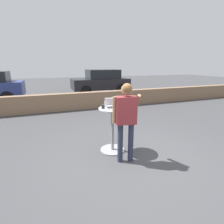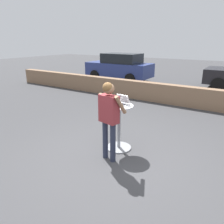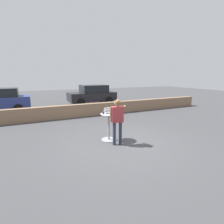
# 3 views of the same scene
# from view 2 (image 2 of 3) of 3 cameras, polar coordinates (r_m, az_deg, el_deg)

# --- Properties ---
(ground_plane) EXTENTS (50.00, 50.00, 0.00)m
(ground_plane) POSITION_cam_2_polar(r_m,az_deg,el_deg) (4.55, 0.44, -12.60)
(ground_plane) COLOR #3D3D3F
(pavement_kerb) EXTENTS (17.66, 0.35, 0.73)m
(pavement_kerb) POSITION_cam_2_polar(r_m,az_deg,el_deg) (8.51, 17.76, 4.09)
(pavement_kerb) COLOR #84664C
(pavement_kerb) RESTS_ON ground_plane
(cafe_table) EXTENTS (0.61, 0.61, 1.01)m
(cafe_table) POSITION_cam_2_polar(r_m,az_deg,el_deg) (4.81, 1.84, -3.64)
(cafe_table) COLOR gray
(cafe_table) RESTS_ON ground_plane
(laptop) EXTENTS (0.32, 0.36, 0.21)m
(laptop) POSITION_cam_2_polar(r_m,az_deg,el_deg) (4.67, 2.20, 2.42)
(laptop) COLOR silver
(laptop) RESTS_ON cafe_table
(coffee_mug) EXTENTS (0.10, 0.07, 0.09)m
(coffee_mug) POSITION_cam_2_polar(r_m,az_deg,el_deg) (4.76, -0.17, 2.72)
(coffee_mug) COLOR #232328
(coffee_mug) RESTS_ON cafe_table
(standing_person) EXTENTS (0.57, 0.32, 1.60)m
(standing_person) POSITION_cam_2_polar(r_m,az_deg,el_deg) (4.19, -0.84, -0.18)
(standing_person) COLOR #282D42
(standing_person) RESTS_ON ground_plane
(parked_car_near_street) EXTENTS (3.87, 1.77, 1.59)m
(parked_car_near_street) POSITION_cam_2_polar(r_m,az_deg,el_deg) (13.16, 2.00, 11.67)
(parked_car_near_street) COLOR navy
(parked_car_near_street) RESTS_ON ground_plane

